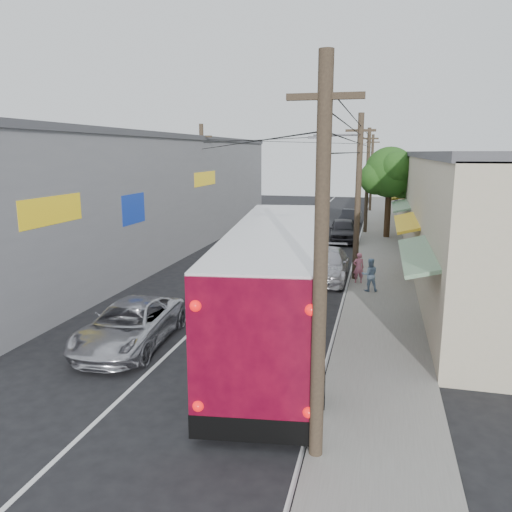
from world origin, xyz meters
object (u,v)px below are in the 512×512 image
(coach_bus, at_px, (276,280))
(parked_car_far, at_px, (350,217))
(pedestrian_far, at_px, (370,275))
(pedestrian_near, at_px, (359,268))
(jeepney, at_px, (130,325))
(parked_suv, at_px, (326,264))
(parked_car_mid, at_px, (343,230))

(coach_bus, distance_m, parked_car_far, 27.68)
(pedestrian_far, bearing_deg, pedestrian_near, -80.09)
(jeepney, height_order, pedestrian_far, pedestrian_far)
(coach_bus, relative_size, parked_suv, 2.66)
(jeepney, xyz_separation_m, pedestrian_near, (6.86, 9.55, 0.13))
(parked_suv, height_order, pedestrian_near, pedestrian_near)
(parked_suv, bearing_deg, jeepney, -117.72)
(parked_suv, distance_m, parked_car_mid, 10.96)
(jeepney, bearing_deg, parked_car_mid, 72.59)
(parked_suv, relative_size, parked_car_far, 1.26)
(parked_suv, bearing_deg, coach_bus, -96.28)
(parked_car_mid, xyz_separation_m, pedestrian_far, (2.15, -13.10, 0.06))
(parked_car_mid, bearing_deg, parked_car_far, 84.65)
(jeepney, bearing_deg, pedestrian_far, 44.33)
(parked_suv, xyz_separation_m, pedestrian_near, (1.60, -0.78, 0.10))
(parked_car_mid, distance_m, pedestrian_near, 11.85)
(jeepney, bearing_deg, coach_bus, 20.18)
(parked_car_mid, xyz_separation_m, parked_car_far, (0.00, 8.30, -0.14))
(jeepney, distance_m, pedestrian_far, 11.05)
(parked_car_far, bearing_deg, pedestrian_near, -79.68)
(parked_suv, bearing_deg, parked_car_mid, 89.27)
(parked_suv, height_order, pedestrian_far, pedestrian_far)
(pedestrian_near, bearing_deg, coach_bus, 56.85)
(jeepney, distance_m, pedestrian_near, 11.76)
(pedestrian_near, xyz_separation_m, pedestrian_far, (0.55, -1.36, 0.02))
(coach_bus, height_order, pedestrian_far, coach_bus)
(pedestrian_far, bearing_deg, parked_suv, -57.03)
(coach_bus, height_order, parked_car_far, coach_bus)
(jeepney, distance_m, parked_suv, 11.60)
(parked_suv, bearing_deg, pedestrian_near, -26.82)
(coach_bus, bearing_deg, pedestrian_far, 56.99)
(jeepney, bearing_deg, parked_suv, 59.48)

